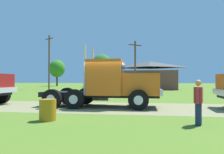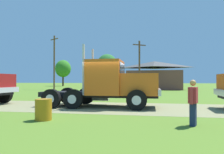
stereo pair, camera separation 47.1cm
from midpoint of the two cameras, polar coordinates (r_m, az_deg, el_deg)
name	(u,v)px [view 1 (the left image)]	position (r m, az deg, el deg)	size (l,w,h in m)	color
ground_plane	(107,107)	(12.23, -2.34, -8.06)	(200.00, 200.00, 0.00)	#537624
dirt_track	(107,107)	(12.23, -2.34, -8.04)	(120.00, 5.13, 0.01)	#848257
truck_foreground_white	(113,84)	(12.30, -0.89, -1.97)	(6.87, 2.75, 3.50)	black
visitor_standing_near	(198,101)	(7.83, 20.44, -6.00)	(0.39, 0.59, 1.55)	#B22D33
steel_barrel	(48,110)	(8.63, -18.27, -8.32)	(0.63, 0.63, 0.81)	#B27214
shed_building	(150,76)	(36.69, 9.67, 0.32)	(9.52, 6.59, 4.72)	brown
utility_pole_near	(49,61)	(37.84, -16.76, 4.19)	(1.92, 1.32, 9.15)	brown
utility_pole_far	(135,64)	(32.04, 5.77, 3.45)	(1.88, 1.38, 7.38)	brown
tree_left	(57,69)	(58.15, -14.65, 2.18)	(4.13, 4.13, 6.87)	#513823
tree_mid	(102,66)	(49.75, -3.01, 3.06)	(4.82, 4.82, 7.59)	#513823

